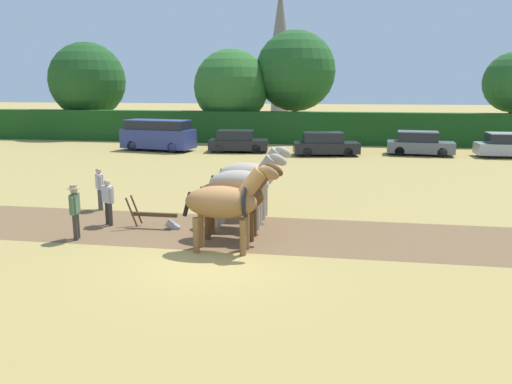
# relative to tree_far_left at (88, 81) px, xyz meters

# --- Properties ---
(ground_plane) EXTENTS (240.00, 240.00, 0.00)m
(ground_plane) POSITION_rel_tree_far_left_xyz_m (19.45, -30.71, -5.03)
(ground_plane) COLOR #A88E4C
(plowed_furrow_strip) EXTENTS (34.04, 4.09, 0.01)m
(plowed_furrow_strip) POSITION_rel_tree_far_left_xyz_m (14.35, -28.06, -5.02)
(plowed_furrow_strip) COLOR brown
(plowed_furrow_strip) RESTS_ON ground
(hedgerow) EXTENTS (70.88, 1.40, 2.54)m
(hedgerow) POSITION_rel_tree_far_left_xyz_m (19.45, -2.87, -3.75)
(hedgerow) COLOR #194719
(hedgerow) RESTS_ON ground
(tree_far_left) EXTENTS (6.77, 6.77, 8.42)m
(tree_far_left) POSITION_rel_tree_far_left_xyz_m (0.00, 0.00, 0.00)
(tree_far_left) COLOR brown
(tree_far_left) RESTS_ON ground
(tree_left) EXTENTS (6.37, 6.37, 7.64)m
(tree_left) POSITION_rel_tree_far_left_xyz_m (13.39, -0.50, -0.57)
(tree_left) COLOR #423323
(tree_left) RESTS_ON ground
(tree_center_left) EXTENTS (6.79, 6.79, 9.19)m
(tree_center_left) POSITION_rel_tree_far_left_xyz_m (18.74, 0.62, 0.76)
(tree_center_left) COLOR #4C3823
(tree_center_left) RESTS_ON ground
(church_spire) EXTENTS (3.22, 3.22, 20.94)m
(church_spire) POSITION_rel_tree_far_left_xyz_m (12.53, 41.49, 5.93)
(church_spire) COLOR gray
(church_spire) RESTS_ON ground
(draft_horse_lead_left) EXTENTS (2.77, 0.96, 2.54)m
(draft_horse_lead_left) POSITION_rel_tree_far_left_xyz_m (19.58, -29.94, -3.61)
(draft_horse_lead_left) COLOR brown
(draft_horse_lead_left) RESTS_ON ground
(draft_horse_lead_right) EXTENTS (2.75, 1.00, 2.40)m
(draft_horse_lead_right) POSITION_rel_tree_far_left_xyz_m (19.57, -28.67, -3.70)
(draft_horse_lead_right) COLOR #513319
(draft_horse_lead_right) RESTS_ON ground
(draft_horse_trail_left) EXTENTS (2.70, 0.95, 2.52)m
(draft_horse_trail_left) POSITION_rel_tree_far_left_xyz_m (19.56, -27.40, -3.59)
(draft_horse_trail_left) COLOR #B2A38E
(draft_horse_trail_left) RESTS_ON ground
(draft_horse_trail_right) EXTENTS (2.73, 1.03, 2.60)m
(draft_horse_trail_right) POSITION_rel_tree_far_left_xyz_m (19.56, -26.13, -3.56)
(draft_horse_trail_right) COLOR #B2A38E
(draft_horse_trail_right) RESTS_ON ground
(plow) EXTENTS (1.75, 0.46, 1.13)m
(plow) POSITION_rel_tree_far_left_xyz_m (16.90, -28.05, -4.70)
(plow) COLOR #4C331E
(plow) RESTS_ON ground
(farmer_at_plow) EXTENTS (0.53, 0.43, 1.55)m
(farmer_at_plow) POSITION_rel_tree_far_left_xyz_m (15.15, -27.96, -4.14)
(farmer_at_plow) COLOR #38332D
(farmer_at_plow) RESTS_ON ground
(farmer_beside_team) EXTENTS (0.40, 0.61, 1.61)m
(farmer_beside_team) POSITION_rel_tree_far_left_xyz_m (19.49, -24.47, -4.10)
(farmer_beside_team) COLOR #28334C
(farmer_beside_team) RESTS_ON ground
(farmer_onlooker_left) EXTENTS (0.42, 0.64, 1.68)m
(farmer_onlooker_left) POSITION_rel_tree_far_left_xyz_m (14.89, -29.59, -4.05)
(farmer_onlooker_left) COLOR #38332D
(farmer_onlooker_left) RESTS_ON ground
(farmer_onlooker_right) EXTENTS (0.45, 0.52, 1.59)m
(farmer_onlooker_right) POSITION_rel_tree_far_left_xyz_m (13.88, -26.02, -4.11)
(farmer_onlooker_right) COLOR #4C4C4C
(farmer_onlooker_right) RESTS_ON ground
(parked_van) EXTENTS (5.42, 2.77, 2.19)m
(parked_van) POSITION_rel_tree_far_left_xyz_m (9.82, -8.91, -3.90)
(parked_van) COLOR navy
(parked_van) RESTS_ON ground
(parked_car_left) EXTENTS (4.25, 2.21, 1.52)m
(parked_car_left) POSITION_rel_tree_far_left_xyz_m (15.60, -8.71, -4.30)
(parked_car_left) COLOR black
(parked_car_left) RESTS_ON ground
(parked_car_center_left) EXTENTS (4.53, 2.47, 1.54)m
(parked_car_center_left) POSITION_rel_tree_far_left_xyz_m (21.69, -9.49, -4.29)
(parked_car_center_left) COLOR black
(parked_car_center_left) RESTS_ON ground
(parked_car_center) EXTENTS (4.45, 2.14, 1.60)m
(parked_car_center) POSITION_rel_tree_far_left_xyz_m (27.92, -8.34, -4.26)
(parked_car_center) COLOR #565B66
(parked_car_center) RESTS_ON ground
(parked_car_center_right) EXTENTS (4.42, 1.78, 1.59)m
(parked_car_center_right) POSITION_rel_tree_far_left_xyz_m (33.61, -8.53, -4.26)
(parked_car_center_right) COLOR #9E9EA8
(parked_car_center_right) RESTS_ON ground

